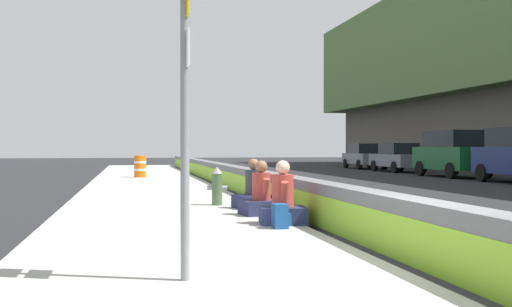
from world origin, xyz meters
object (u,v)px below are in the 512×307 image
(seated_person_middle, at_px, (261,198))
(backpack, at_px, (281,216))
(seated_person_rear, at_px, (254,193))
(route_sign_post, at_px, (185,70))
(seated_person_foreground, at_px, (283,204))
(construction_barrel, at_px, (140,166))
(parked_car_far, at_px, (398,157))
(parked_car_midline, at_px, (453,153))
(parked_car_farther, at_px, (365,156))
(fire_hydrant, at_px, (217,186))

(seated_person_middle, distance_m, backpack, 2.04)
(seated_person_rear, bearing_deg, route_sign_post, 163.45)
(seated_person_foreground, height_order, construction_barrel, seated_person_foreground)
(seated_person_foreground, xyz_separation_m, construction_barrel, (17.47, 2.15, 0.13))
(seated_person_middle, distance_m, parked_car_far, 25.97)
(seated_person_foreground, xyz_separation_m, parked_car_far, (23.93, -12.96, 0.38))
(parked_car_midline, bearing_deg, seated_person_foreground, 143.53)
(backpack, height_order, construction_barrel, construction_barrel)
(backpack, height_order, parked_car_farther, parked_car_farther)
(seated_person_foreground, relative_size, construction_barrel, 1.16)
(parked_car_far, height_order, parked_car_farther, same)
(seated_person_rear, bearing_deg, parked_car_midline, -41.29)
(route_sign_post, bearing_deg, construction_barrel, 0.27)
(seated_person_middle, xyz_separation_m, parked_car_far, (22.46, -13.03, 0.39))
(backpack, bearing_deg, route_sign_post, 153.05)
(route_sign_post, bearing_deg, seated_person_rear, -16.55)
(construction_barrel, height_order, parked_car_far, parked_car_far)
(backpack, distance_m, construction_barrel, 18.14)
(parked_car_far, bearing_deg, fire_hydrant, 146.12)
(seated_person_middle, bearing_deg, backpack, 176.90)
(parked_car_far, relative_size, parked_car_farther, 0.99)
(seated_person_middle, xyz_separation_m, parked_car_midline, (15.93, -12.93, 0.71))
(parked_car_farther, bearing_deg, route_sign_post, 155.86)
(parked_car_far, bearing_deg, route_sign_post, 151.95)
(fire_hydrant, bearing_deg, seated_person_middle, -165.52)
(parked_car_midline, bearing_deg, route_sign_post, 145.44)
(seated_person_foreground, distance_m, construction_barrel, 17.60)
(seated_person_rear, distance_m, parked_car_farther, 29.54)
(fire_hydrant, relative_size, parked_car_far, 0.19)
(seated_person_middle, height_order, construction_barrel, seated_person_middle)
(seated_person_rear, bearing_deg, parked_car_far, -31.44)
(seated_person_rear, bearing_deg, seated_person_middle, 175.22)
(seated_person_foreground, distance_m, seated_person_rear, 2.81)
(parked_car_farther, bearing_deg, parked_car_far, 179.53)
(seated_person_middle, distance_m, parked_car_farther, 30.79)
(seated_person_rear, relative_size, parked_car_farther, 0.24)
(backpack, bearing_deg, fire_hydrant, 6.19)
(seated_person_foreground, height_order, parked_car_midline, parked_car_midline)
(fire_hydrant, distance_m, parked_car_midline, 19.26)
(parked_car_far, bearing_deg, seated_person_rear, 148.56)
(seated_person_foreground, relative_size, parked_car_far, 0.24)
(seated_person_rear, distance_m, parked_car_far, 24.76)
(fire_hydrant, distance_m, seated_person_foreground, 3.74)
(route_sign_post, height_order, seated_person_foreground, route_sign_post)
(seated_person_middle, bearing_deg, seated_person_foreground, -177.38)
(fire_hydrant, height_order, parked_car_far, parked_car_far)
(seated_person_foreground, bearing_deg, parked_car_far, -28.44)
(seated_person_foreground, relative_size, seated_person_middle, 1.03)
(fire_hydrant, xyz_separation_m, parked_car_farther, (25.67, -13.64, 0.27))
(fire_hydrant, height_order, parked_car_farther, parked_car_farther)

